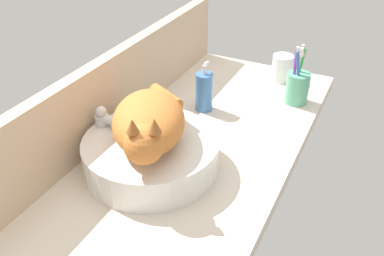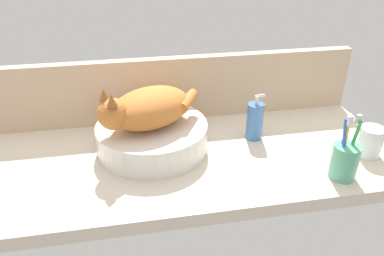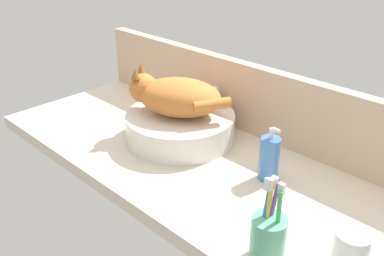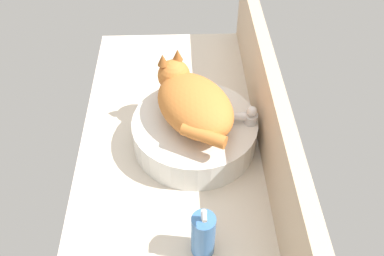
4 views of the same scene
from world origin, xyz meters
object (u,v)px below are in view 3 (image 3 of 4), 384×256
Objects in this scene: water_glass at (350,253)px; toothbrush_cup at (268,236)px; faucet at (212,105)px; soap_dispenser at (269,158)px; sink_basin at (180,126)px; cat at (175,96)px.

toothbrush_cup is at bearing -147.17° from water_glass.
faucet is 0.73× the size of toothbrush_cup.
faucet is 0.89× the size of soap_dispenser.
toothbrush_cup is 15.83cm from water_glass.
soap_dispenser reaches higher than faucet.
toothbrush_cup is (16.84, -24.18, -0.59)cm from soap_dispenser.
sink_basin is 2.44× the size of faucet.
soap_dispenser is at bearing 0.90° from sink_basin.
cat is at bearing -148.81° from sink_basin.
toothbrush_cup is 2.06× the size of water_glass.
cat is 34.53cm from soap_dispenser.
cat is at bearing 167.23° from water_glass.
faucet is 60.98cm from toothbrush_cup.
water_glass is (30.09, -15.64, -2.04)cm from soap_dispenser.
soap_dispenser is at bearing 124.85° from toothbrush_cup.
toothbrush_cup is at bearing -55.15° from soap_dispenser.
toothbrush_cup is (48.42, -37.03, -1.80)cm from faucet.
soap_dispenser is at bearing -22.14° from faucet.
faucet is (1.98, 14.07, -6.83)cm from cat.
soap_dispenser is 1.68× the size of water_glass.
cat reaches higher than sink_basin.
cat is 1.62× the size of toothbrush_cup.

